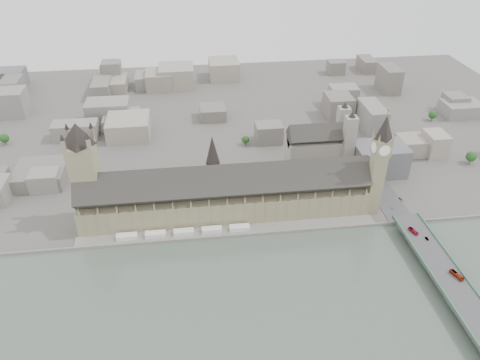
{
  "coord_description": "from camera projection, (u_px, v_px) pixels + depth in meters",
  "views": [
    {
      "loc": [
        -30.54,
        -335.08,
        267.78
      ],
      "look_at": [
        15.58,
        34.2,
        28.31
      ],
      "focal_mm": 35.0,
      "sensor_mm": 36.0,
      "label": 1
    }
  ],
  "objects": [
    {
      "name": "red_bus_north",
      "position": [
        413.0,
        231.0,
        404.54
      ],
      "size": [
        5.43,
        10.81,
        2.94
      ],
      "primitive_type": "imported",
      "rotation": [
        0.0,
        0.0,
        0.3
      ],
      "color": "#B9152E",
      "rests_on": "westminster_bridge"
    },
    {
      "name": "bridge_parapets",
      "position": [
        476.0,
        314.0,
        328.57
      ],
      "size": [
        25.0,
        235.0,
        1.15
      ],
      "primitive_type": null,
      "color": "#3D704F",
      "rests_on": "westminster_bridge"
    },
    {
      "name": "embankment_wall",
      "position": [
        229.0,
        236.0,
        414.37
      ],
      "size": [
        600.0,
        1.5,
        3.0
      ],
      "primitive_type": "cube",
      "color": "slate",
      "rests_on": "ground"
    },
    {
      "name": "park_trees",
      "position": [
        212.0,
        185.0,
        472.66
      ],
      "size": [
        110.0,
        30.0,
        15.0
      ],
      "primitive_type": null,
      "color": "#184217",
      "rests_on": "ground"
    },
    {
      "name": "westminster_bridge",
      "position": [
        443.0,
        275.0,
        368.79
      ],
      "size": [
        25.0,
        325.0,
        10.25
      ],
      "primitive_type": "cube",
      "color": "#474749",
      "rests_on": "ground"
    },
    {
      "name": "victoria_tower",
      "position": [
        85.0,
        170.0,
        406.81
      ],
      "size": [
        30.0,
        30.0,
        100.0
      ],
      "color": "gray",
      "rests_on": "ground"
    },
    {
      "name": "central_tower",
      "position": [
        213.0,
        159.0,
        417.01
      ],
      "size": [
        13.0,
        13.0,
        48.0
      ],
      "color": "gray",
      "rests_on": "ground"
    },
    {
      "name": "elizabeth_tower",
      "position": [
        379.0,
        159.0,
        417.32
      ],
      "size": [
        17.0,
        17.0,
        107.5
      ],
      "color": "gray",
      "rests_on": "ground"
    },
    {
      "name": "car_silver",
      "position": [
        427.0,
        239.0,
        397.21
      ],
      "size": [
        1.84,
        4.31,
        1.38
      ],
      "primitive_type": "imported",
      "rotation": [
        0.0,
        0.0,
        0.09
      ],
      "color": "gray",
      "rests_on": "westminster_bridge"
    },
    {
      "name": "terrace_tents",
      "position": [
        184.0,
        232.0,
        415.52
      ],
      "size": [
        118.0,
        7.0,
        4.0
      ],
      "color": "white",
      "rests_on": "river_terrace"
    },
    {
      "name": "westminster_abbey",
      "position": [
        320.0,
        146.0,
        504.96
      ],
      "size": [
        68.0,
        36.0,
        64.0
      ],
      "color": "gray",
      "rests_on": "ground"
    },
    {
      "name": "red_bus_south",
      "position": [
        457.0,
        275.0,
        359.19
      ],
      "size": [
        6.77,
        12.61,
        3.44
      ],
      "primitive_type": "imported",
      "rotation": [
        0.0,
        0.0,
        0.33
      ],
      "color": "#A42C14",
      "rests_on": "westminster_bridge"
    },
    {
      "name": "river_terrace",
      "position": [
        229.0,
        231.0,
        420.9
      ],
      "size": [
        270.0,
        15.0,
        2.0
      ],
      "primitive_type": "cube",
      "color": "slate",
      "rests_on": "ground"
    },
    {
      "name": "car_approach",
      "position": [
        401.0,
        199.0,
        445.73
      ],
      "size": [
        3.04,
        5.58,
        1.53
      ],
      "primitive_type": "imported",
      "rotation": [
        0.0,
        0.0,
        0.18
      ],
      "color": "gray",
      "rests_on": "westminster_bridge"
    },
    {
      "name": "city_skyline_inland",
      "position": [
        209.0,
        102.0,
        621.86
      ],
      "size": [
        720.0,
        360.0,
        38.0
      ],
      "primitive_type": null,
      "color": "gray",
      "rests_on": "ground"
    },
    {
      "name": "ground",
      "position": [
        228.0,
        227.0,
        427.7
      ],
      "size": [
        900.0,
        900.0,
        0.0
      ],
      "primitive_type": "plane",
      "color": "#595651",
      "rests_on": "ground"
    },
    {
      "name": "palace_of_westminster",
      "position": [
        225.0,
        195.0,
        431.85
      ],
      "size": [
        265.0,
        40.73,
        55.44
      ],
      "color": "gray",
      "rests_on": "ground"
    }
  ]
}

